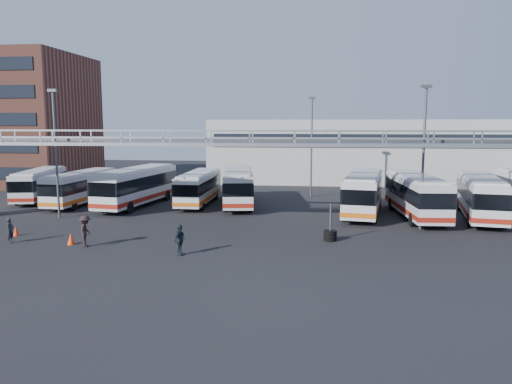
# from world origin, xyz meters

# --- Properties ---
(ground) EXTENTS (140.00, 140.00, 0.00)m
(ground) POSITION_xyz_m (0.00, 0.00, 0.00)
(ground) COLOR black
(ground) RESTS_ON ground
(gantry) EXTENTS (51.40, 5.15, 7.10)m
(gantry) POSITION_xyz_m (0.00, 5.87, 5.51)
(gantry) COLOR #92959A
(gantry) RESTS_ON ground
(apartment_building) EXTENTS (18.00, 15.00, 16.00)m
(apartment_building) POSITION_xyz_m (-34.00, 30.00, 8.00)
(apartment_building) COLOR brown
(apartment_building) RESTS_ON ground
(warehouse) EXTENTS (42.00, 14.00, 8.00)m
(warehouse) POSITION_xyz_m (12.00, 38.00, 4.00)
(warehouse) COLOR #9E9E99
(warehouse) RESTS_ON ground
(light_pole_left) EXTENTS (0.70, 0.35, 10.21)m
(light_pole_left) POSITION_xyz_m (-16.00, 8.00, 5.73)
(light_pole_left) COLOR #4C4F54
(light_pole_left) RESTS_ON ground
(light_pole_mid) EXTENTS (0.70, 0.35, 10.21)m
(light_pole_mid) POSITION_xyz_m (12.00, 7.00, 5.73)
(light_pole_mid) COLOR #4C4F54
(light_pole_mid) RESTS_ON ground
(light_pole_back) EXTENTS (0.70, 0.35, 10.21)m
(light_pole_back) POSITION_xyz_m (4.00, 22.00, 5.73)
(light_pole_back) COLOR #4C4F54
(light_pole_back) RESTS_ON ground
(bus_0) EXTENTS (4.21, 10.26, 3.04)m
(bus_0) POSITION_xyz_m (-22.58, 16.61, 1.68)
(bus_0) COLOR silver
(bus_0) RESTS_ON ground
(bus_1) EXTENTS (3.05, 10.30, 3.09)m
(bus_1) POSITION_xyz_m (-17.29, 14.63, 1.71)
(bus_1) COLOR silver
(bus_1) RESTS_ON ground
(bus_2) EXTENTS (4.28, 11.85, 3.52)m
(bus_2) POSITION_xyz_m (-11.78, 14.33, 1.95)
(bus_2) COLOR silver
(bus_2) RESTS_ON ground
(bus_3) EXTENTS (2.42, 10.07, 3.05)m
(bus_3) POSITION_xyz_m (-6.39, 15.97, 1.69)
(bus_3) COLOR silver
(bus_3) RESTS_ON ground
(bus_4) EXTENTS (4.30, 11.37, 3.37)m
(bus_4) POSITION_xyz_m (-2.67, 15.91, 1.87)
(bus_4) COLOR silver
(bus_4) RESTS_ON ground
(bus_6) EXTENTS (4.39, 11.59, 3.44)m
(bus_6) POSITION_xyz_m (8.46, 12.64, 1.90)
(bus_6) COLOR silver
(bus_6) RESTS_ON ground
(bus_7) EXTENTS (3.36, 11.42, 3.42)m
(bus_7) POSITION_xyz_m (12.53, 11.61, 1.89)
(bus_7) COLOR silver
(bus_7) RESTS_ON ground
(bus_8) EXTENTS (4.45, 11.50, 3.41)m
(bus_8) POSITION_xyz_m (17.49, 11.58, 1.89)
(bus_8) COLOR silver
(bus_8) RESTS_ON ground
(pedestrian_a) EXTENTS (0.40, 0.60, 1.62)m
(pedestrian_a) POSITION_xyz_m (-14.76, -0.39, 0.81)
(pedestrian_a) COLOR black
(pedestrian_a) RESTS_ON ground
(pedestrian_c) EXTENTS (0.95, 1.38, 1.96)m
(pedestrian_c) POSITION_xyz_m (-9.55, -0.76, 0.98)
(pedestrian_c) COLOR black
(pedestrian_c) RESTS_ON ground
(pedestrian_d) EXTENTS (0.69, 1.12, 1.79)m
(pedestrian_d) POSITION_xyz_m (-3.25, -2.00, 0.89)
(pedestrian_d) COLOR #19252D
(pedestrian_d) RESTS_ON ground
(cone_left) EXTENTS (0.46, 0.46, 0.63)m
(cone_left) POSITION_xyz_m (-15.66, 1.58, 0.32)
(cone_left) COLOR #FB390D
(cone_left) RESTS_ON ground
(cone_right) EXTENTS (0.61, 0.61, 0.74)m
(cone_right) POSITION_xyz_m (-10.75, -0.33, 0.37)
(cone_right) COLOR #FB390D
(cone_right) RESTS_ON ground
(tire_stack) EXTENTS (0.85, 0.85, 2.43)m
(tire_stack) POSITION_xyz_m (5.47, 2.65, 0.41)
(tire_stack) COLOR black
(tire_stack) RESTS_ON ground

